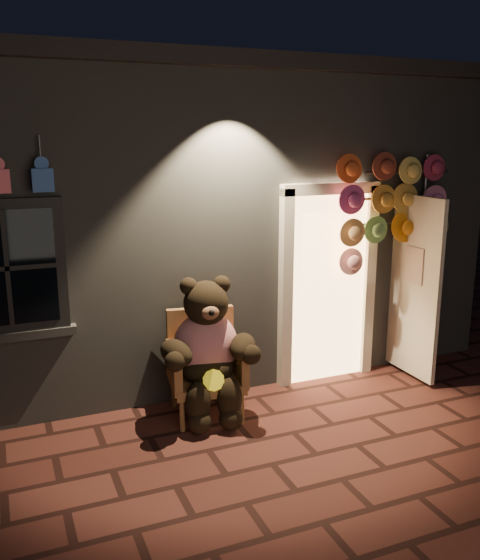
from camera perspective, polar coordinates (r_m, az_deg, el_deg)
ground at (r=5.18m, az=3.15°, el=-17.28°), size 60.00×60.00×0.00m
shop_building at (r=8.27m, az=-8.81°, el=7.04°), size 7.30×5.95×3.51m
wicker_armchair at (r=5.85m, az=-3.43°, el=-8.01°), size 0.78×0.72×1.02m
teddy_bear at (r=5.66m, az=-3.13°, el=-6.71°), size 1.00×0.83×1.38m
hat_rack at (r=6.65m, az=14.52°, el=6.99°), size 1.46×0.22×2.49m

